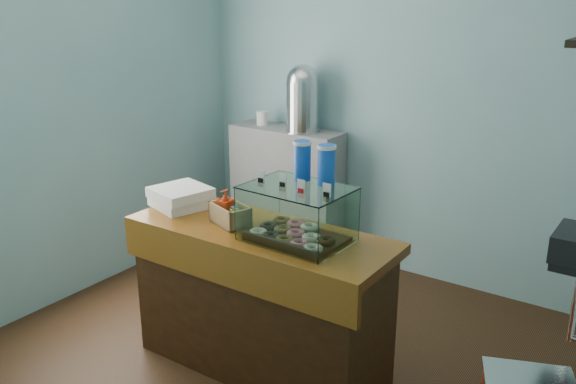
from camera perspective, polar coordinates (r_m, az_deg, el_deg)
The scene contains 8 objects.
ground at distance 4.09m, azimuth -0.30°, elevation -14.25°, with size 3.50×3.50×0.00m, color black.
room_shell at distance 3.48m, azimuth 0.08°, elevation 10.12°, with size 3.54×3.04×2.82m.
counter at distance 3.68m, azimuth -2.60°, elevation -9.96°, with size 1.60×0.60×0.90m.
back_shelf at distance 5.31m, azimuth -0.16°, elevation 0.15°, with size 1.00×0.32×1.10m, color gray.
display_case at distance 3.31m, azimuth 1.12°, elevation -1.61°, with size 0.57×0.43×0.52m.
condiment_crate at distance 3.58m, azimuth -5.54°, elevation -1.88°, with size 0.29×0.23×0.20m.
pastry_boxes at distance 3.90m, azimuth -9.97°, elevation -0.47°, with size 0.40×0.41×0.13m.
coffee_urn at distance 5.00m, azimuth 1.39°, elevation 8.91°, with size 0.30×0.30×0.55m.
Camera 1 is at (1.97, -2.83, 2.19)m, focal length 38.00 mm.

